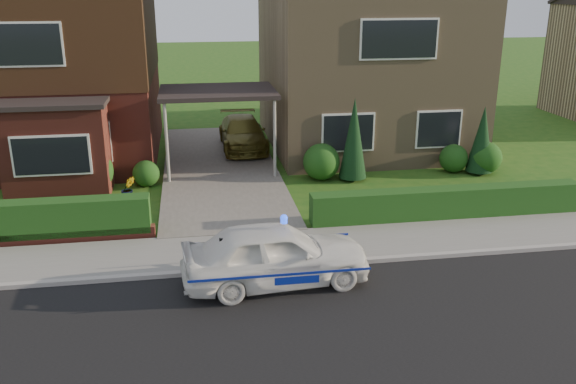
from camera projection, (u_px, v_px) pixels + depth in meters
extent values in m
plane|color=#205115|center=(256.00, 349.00, 10.70)|extent=(120.00, 120.00, 0.00)
cube|color=black|center=(256.00, 349.00, 10.70)|extent=(60.00, 6.00, 0.02)
cube|color=#9E9993|center=(241.00, 270.00, 13.53)|extent=(60.00, 0.16, 0.12)
cube|color=slate|center=(237.00, 251.00, 14.52)|extent=(60.00, 2.00, 0.10)
cube|color=#666059|center=(220.00, 168.00, 20.95)|extent=(3.80, 12.00, 0.12)
cube|color=maroon|center=(52.00, 77.00, 21.95)|extent=(7.20, 8.00, 5.80)
cube|color=white|center=(85.00, 143.00, 18.93)|extent=(1.60, 0.08, 1.30)
cube|color=white|center=(17.00, 45.00, 17.71)|extent=(2.60, 0.08, 1.30)
cube|color=black|center=(46.00, 35.00, 21.48)|extent=(7.26, 8.06, 2.90)
cube|color=maroon|center=(57.00, 151.00, 18.20)|extent=(3.00, 1.40, 2.70)
cube|color=black|center=(51.00, 104.00, 17.74)|extent=(3.20, 1.60, 0.14)
cube|color=#8F7758|center=(363.00, 70.00, 23.71)|extent=(7.20, 8.00, 5.80)
cube|color=white|center=(348.00, 133.00, 20.21)|extent=(1.80, 0.08, 1.30)
cube|color=white|center=(439.00, 129.00, 20.69)|extent=(1.60, 0.08, 1.30)
cube|color=white|center=(399.00, 39.00, 19.47)|extent=(2.60, 0.08, 1.30)
cube|color=black|center=(218.00, 92.00, 20.10)|extent=(3.80, 3.00, 0.14)
cylinder|color=gray|center=(167.00, 144.00, 18.97)|extent=(0.10, 0.10, 2.70)
cylinder|color=gray|center=(275.00, 140.00, 19.49)|extent=(0.10, 0.10, 2.70)
cube|color=#1B3D13|center=(446.00, 219.00, 16.58)|extent=(7.50, 0.55, 0.80)
sphere|color=#1B3D13|center=(91.00, 171.00, 18.57)|extent=(1.32, 1.32, 1.32)
sphere|color=#1B3D13|center=(146.00, 173.00, 19.17)|extent=(0.84, 0.84, 0.84)
sphere|color=#1B3D13|center=(321.00, 162.00, 19.77)|extent=(1.20, 1.20, 1.20)
sphere|color=#1B3D13|center=(454.00, 158.00, 20.60)|extent=(0.96, 0.96, 0.96)
sphere|color=#1B3D13|center=(486.00, 158.00, 20.45)|extent=(1.08, 1.08, 1.08)
cone|color=black|center=(354.00, 141.00, 19.51)|extent=(0.90, 0.90, 2.60)
cone|color=black|center=(482.00, 142.00, 20.24)|extent=(0.90, 0.90, 2.20)
imported|color=white|center=(276.00, 255.00, 12.83)|extent=(1.92, 4.08, 1.35)
sphere|color=#193FF2|center=(285.00, 221.00, 12.62)|extent=(0.17, 0.17, 0.17)
cube|color=navy|center=(281.00, 274.00, 12.10)|extent=(3.64, 0.02, 0.05)
cube|color=navy|center=(271.00, 242.00, 13.60)|extent=(3.64, 0.01, 0.05)
ellipsoid|color=black|center=(223.00, 248.00, 12.48)|extent=(0.22, 0.17, 0.21)
sphere|color=white|center=(224.00, 250.00, 12.43)|extent=(0.11, 0.11, 0.11)
sphere|color=black|center=(224.00, 242.00, 12.42)|extent=(0.13, 0.13, 0.13)
cone|color=black|center=(221.00, 239.00, 12.40)|extent=(0.04, 0.04, 0.05)
cone|color=black|center=(226.00, 239.00, 12.42)|extent=(0.04, 0.04, 0.05)
imported|color=brown|center=(243.00, 133.00, 23.12)|extent=(1.68, 4.04, 1.17)
imported|color=gray|center=(59.00, 185.00, 18.24)|extent=(0.43, 0.32, 0.74)
imported|color=gray|center=(128.00, 189.00, 17.81)|extent=(0.50, 0.45, 0.76)
imported|color=gray|center=(71.00, 219.00, 15.64)|extent=(0.46, 0.46, 0.71)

